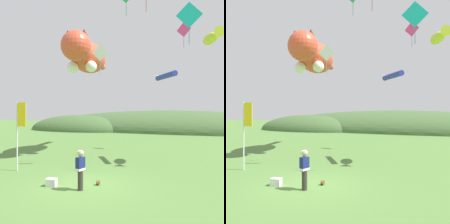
% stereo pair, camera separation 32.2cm
% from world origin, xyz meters
% --- Properties ---
extents(ground_plane, '(120.00, 120.00, 0.00)m').
position_xyz_m(ground_plane, '(0.00, 0.00, 0.00)').
color(ground_plane, '#517A38').
extents(distant_hill_ridge, '(48.68, 16.09, 6.88)m').
position_xyz_m(distant_hill_ridge, '(-2.21, 32.07, 0.00)').
color(distant_hill_ridge, '#426033').
rests_on(distant_hill_ridge, ground).
extents(festival_attendant, '(0.36, 0.47, 1.77)m').
position_xyz_m(festival_attendant, '(0.11, -0.52, 0.95)').
color(festival_attendant, '#332D28').
rests_on(festival_attendant, ground).
extents(kite_spool, '(0.12, 0.24, 0.24)m').
position_xyz_m(kite_spool, '(0.57, 0.44, 0.12)').
color(kite_spool, olive).
rests_on(kite_spool, ground).
extents(picnic_cooler, '(0.53, 0.39, 0.36)m').
position_xyz_m(picnic_cooler, '(-1.44, -0.45, 0.18)').
color(picnic_cooler, white).
rests_on(picnic_cooler, ground).
extents(festival_banner_pole, '(0.66, 0.08, 4.06)m').
position_xyz_m(festival_banner_pole, '(-4.87, 1.45, 2.66)').
color(festival_banner_pole, silver).
rests_on(festival_banner_pole, ground).
extents(kite_giant_cat, '(3.49, 9.66, 2.95)m').
position_xyz_m(kite_giant_cat, '(-3.83, 8.36, 8.01)').
color(kite_giant_cat, '#E04C33').
extents(kite_fish_windsock, '(1.40, 2.59, 0.77)m').
position_xyz_m(kite_fish_windsock, '(5.82, 6.70, 8.21)').
color(kite_fish_windsock, yellow).
extents(kite_tube_streamer, '(1.82, 2.52, 0.44)m').
position_xyz_m(kite_tube_streamer, '(2.90, 6.75, 5.89)').
color(kite_tube_streamer, '#2633A5').
extents(kite_diamond_teal, '(1.42, 0.18, 2.32)m').
position_xyz_m(kite_diamond_teal, '(4.55, 3.75, 8.74)').
color(kite_diamond_teal, '#19BFBF').
extents(kite_diamond_white, '(1.11, 0.12, 2.01)m').
position_xyz_m(kite_diamond_white, '(-1.09, 4.73, 7.33)').
color(kite_diamond_white, white).
extents(kite_diamond_pink, '(1.24, 0.50, 2.23)m').
position_xyz_m(kite_diamond_pink, '(3.77, 12.00, 10.52)').
color(kite_diamond_pink, '#E53F8C').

